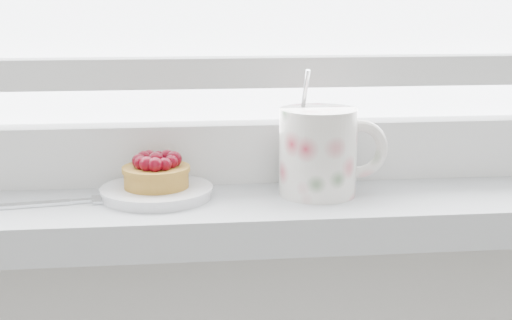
{
  "coord_description": "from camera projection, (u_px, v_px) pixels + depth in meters",
  "views": [
    {
      "loc": [
        -0.06,
        1.13,
        1.16
      ],
      "look_at": [
        0.02,
        1.88,
        0.98
      ],
      "focal_mm": 50.0,
      "sensor_mm": 36.0,
      "label": 1
    }
  ],
  "objects": [
    {
      "name": "saucer",
      "position": [
        157.0,
        192.0,
        0.79
      ],
      "size": [
        0.12,
        0.12,
        0.01
      ],
      "primitive_type": "cylinder",
      "color": "white",
      "rests_on": "windowsill"
    },
    {
      "name": "raspberry_tart",
      "position": [
        156.0,
        171.0,
        0.78
      ],
      "size": [
        0.07,
        0.07,
        0.04
      ],
      "color": "olive",
      "rests_on": "saucer"
    },
    {
      "name": "floral_mug",
      "position": [
        321.0,
        150.0,
        0.79
      ],
      "size": [
        0.12,
        0.09,
        0.14
      ],
      "color": "silver",
      "rests_on": "windowsill"
    },
    {
      "name": "fork",
      "position": [
        53.0,
        203.0,
        0.76
      ],
      "size": [
        0.22,
        0.06,
        0.0
      ],
      "color": "silver",
      "rests_on": "windowsill"
    }
  ]
}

